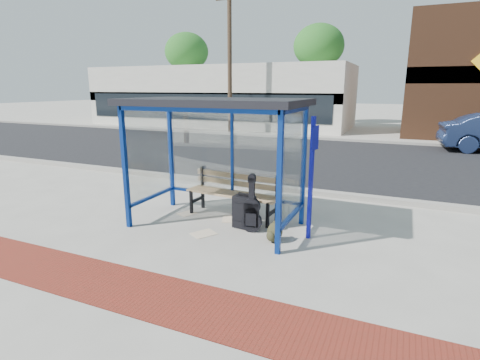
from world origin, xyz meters
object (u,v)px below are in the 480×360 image
at_px(bench, 234,191).
at_px(guitar_bag, 252,212).
at_px(backpack, 274,233).
at_px(suitcase, 244,212).

distance_m(bench, guitar_bag, 0.94).
relative_size(bench, backpack, 5.73).
bearing_deg(bench, guitar_bag, -40.18).
distance_m(bench, suitcase, 0.73).
height_order(bench, backpack, bench).
height_order(guitar_bag, suitcase, guitar_bag).
xyz_separation_m(bench, suitcase, (0.44, -0.53, -0.22)).
distance_m(suitcase, backpack, 0.86).
relative_size(guitar_bag, backpack, 2.93).
bearing_deg(backpack, bench, 163.48).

